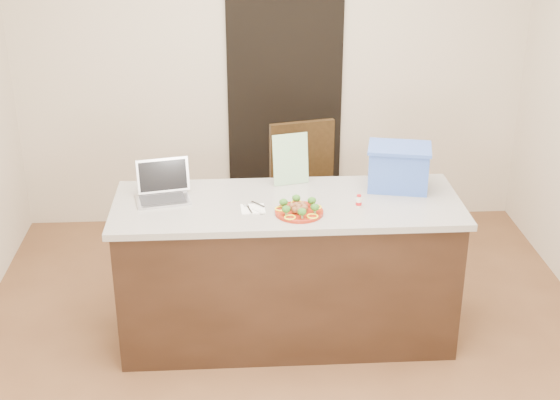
{
  "coord_description": "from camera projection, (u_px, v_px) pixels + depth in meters",
  "views": [
    {
      "loc": [
        -0.3,
        -3.94,
        2.8
      ],
      "look_at": [
        -0.05,
        0.2,
        0.96
      ],
      "focal_mm": 50.0,
      "sensor_mm": 36.0,
      "label": 1
    }
  ],
  "objects": [
    {
      "name": "island",
      "position": [
        287.0,
        270.0,
        4.78
      ],
      "size": [
        2.06,
        0.76,
        0.92
      ],
      "color": "black",
      "rests_on": "ground"
    },
    {
      "name": "blue_box",
      "position": [
        399.0,
        167.0,
        4.74
      ],
      "size": [
        0.43,
        0.35,
        0.27
      ],
      "rotation": [
        0.0,
        0.0,
        -0.22
      ],
      "color": "#3357B9",
      "rests_on": "island"
    },
    {
      "name": "chair",
      "position": [
        303.0,
        188.0,
        5.58
      ],
      "size": [
        0.56,
        0.57,
        1.07
      ],
      "rotation": [
        0.0,
        0.0,
        0.22
      ],
      "color": "#34220F",
      "rests_on": "ground"
    },
    {
      "name": "broccoli",
      "position": [
        299.0,
        205.0,
        4.43
      ],
      "size": [
        0.22,
        0.24,
        0.04
      ],
      "color": "#215115",
      "rests_on": "plate"
    },
    {
      "name": "ground",
      "position": [
        290.0,
        356.0,
        4.74
      ],
      "size": [
        4.0,
        4.0,
        0.0
      ],
      "primitive_type": "plane",
      "color": "brown",
      "rests_on": "ground"
    },
    {
      "name": "doorway",
      "position": [
        285.0,
        103.0,
        6.15
      ],
      "size": [
        0.9,
        0.02,
        2.0
      ],
      "primitive_type": "cube",
      "color": "black",
      "rests_on": "ground"
    },
    {
      "name": "plate",
      "position": [
        299.0,
        212.0,
        4.44
      ],
      "size": [
        0.28,
        0.28,
        0.02
      ],
      "rotation": [
        0.0,
        0.0,
        0.36
      ],
      "color": "maroon",
      "rests_on": "island"
    },
    {
      "name": "napkin",
      "position": [
        253.0,
        209.0,
        4.5
      ],
      "size": [
        0.14,
        0.14,
        0.01
      ],
      "primitive_type": "cube",
      "rotation": [
        0.0,
        0.0,
        0.05
      ],
      "color": "white",
      "rests_on": "island"
    },
    {
      "name": "room_shell",
      "position": [
        291.0,
        100.0,
        4.09
      ],
      "size": [
        4.0,
        4.0,
        4.0
      ],
      "color": "white",
      "rests_on": "ground"
    },
    {
      "name": "knife",
      "position": [
        258.0,
        209.0,
        4.48
      ],
      "size": [
        0.08,
        0.18,
        0.01
      ],
      "rotation": [
        0.0,
        0.0,
        0.71
      ],
      "color": "white",
      "rests_on": "napkin"
    },
    {
      "name": "meatballs",
      "position": [
        300.0,
        208.0,
        4.43
      ],
      "size": [
        0.11,
        0.11,
        0.04
      ],
      "color": "brown",
      "rests_on": "plate"
    },
    {
      "name": "pepper_rings",
      "position": [
        299.0,
        210.0,
        4.44
      ],
      "size": [
        0.27,
        0.27,
        0.01
      ],
      "color": "yellow",
      "rests_on": "plate"
    },
    {
      "name": "fork",
      "position": [
        249.0,
        208.0,
        4.5
      ],
      "size": [
        0.04,
        0.14,
        0.0
      ],
      "rotation": [
        0.0,
        0.0,
        0.22
      ],
      "color": "silver",
      "rests_on": "napkin"
    },
    {
      "name": "yogurt_bottle",
      "position": [
        359.0,
        202.0,
        4.52
      ],
      "size": [
        0.04,
        0.04,
        0.08
      ],
      "rotation": [
        0.0,
        0.0,
        0.31
      ],
      "color": "beige",
      "rests_on": "island"
    },
    {
      "name": "leaflet",
      "position": [
        291.0,
        159.0,
        4.79
      ],
      "size": [
        0.23,
        0.1,
        0.32
      ],
      "primitive_type": "cube",
      "rotation": [
        -0.14,
        0.0,
        0.23
      ],
      "color": "silver",
      "rests_on": "island"
    },
    {
      "name": "laptop",
      "position": [
        163.0,
        188.0,
        4.64
      ],
      "size": [
        0.35,
        0.3,
        0.22
      ],
      "rotation": [
        0.0,
        0.0,
        0.21
      ],
      "color": "#AAA9AE",
      "rests_on": "island"
    }
  ]
}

